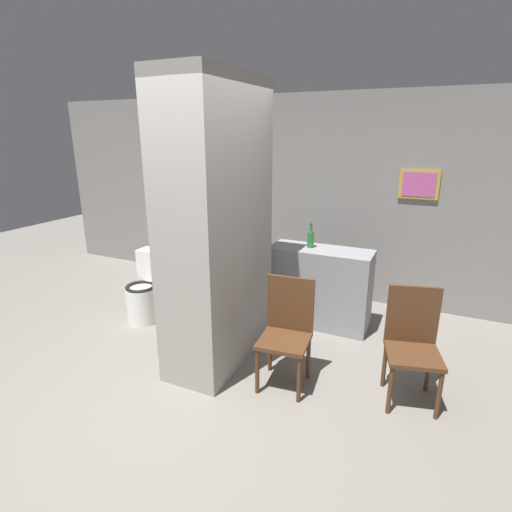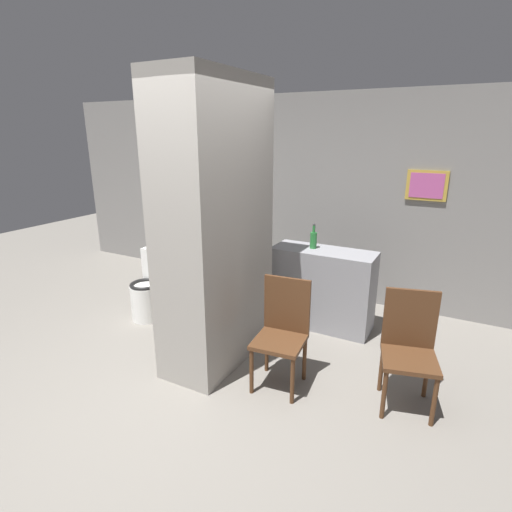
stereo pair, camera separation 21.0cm
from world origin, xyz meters
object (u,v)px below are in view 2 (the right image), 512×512
(toilet, at_px, (150,289))
(chair_near_pillar, at_px, (282,329))
(bicycle, at_px, (230,283))
(chair_by_doorway, at_px, (409,345))
(bottle_tall, at_px, (313,239))

(toilet, distance_m, chair_near_pillar, 1.99)
(bicycle, bearing_deg, chair_near_pillar, -42.37)
(toilet, xyz_separation_m, chair_near_pillar, (1.93, -0.45, 0.17))
(chair_near_pillar, height_order, bicycle, chair_near_pillar)
(chair_near_pillar, relative_size, chair_by_doorway, 1.00)
(chair_by_doorway, bearing_deg, chair_near_pillar, 178.02)
(chair_by_doorway, bearing_deg, bicycle, 143.77)
(chair_by_doorway, bearing_deg, toilet, 160.97)
(toilet, xyz_separation_m, bottle_tall, (1.74, 0.77, 0.65))
(chair_by_doorway, height_order, bottle_tall, bottle_tall)
(chair_near_pillar, relative_size, bicycle, 0.59)
(chair_near_pillar, distance_m, bottle_tall, 1.33)
(toilet, xyz_separation_m, chair_by_doorway, (2.93, -0.23, 0.17))
(toilet, bearing_deg, chair_by_doorway, -4.51)
(bicycle, height_order, bottle_tall, bottle_tall)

